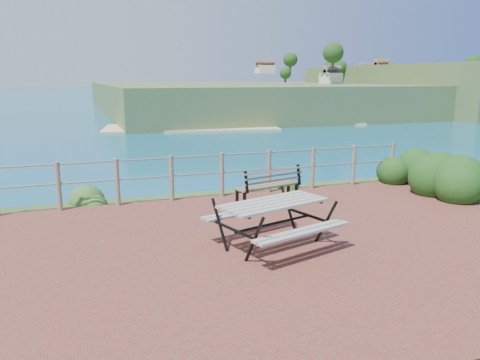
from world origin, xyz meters
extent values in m
cube|color=brown|center=(0.00, 0.00, 0.00)|extent=(10.00, 7.00, 0.12)
plane|color=#167285|center=(0.00, 200.00, 0.00)|extent=(1200.00, 1200.00, 0.00)
cylinder|color=#6B5B4C|center=(-3.45, 3.35, 0.52)|extent=(0.10, 0.10, 1.00)
cylinder|color=#6B5B4C|center=(-2.30, 3.35, 0.52)|extent=(0.10, 0.10, 1.00)
cylinder|color=#6B5B4C|center=(-1.15, 3.35, 0.52)|extent=(0.10, 0.10, 1.00)
cylinder|color=#6B5B4C|center=(0.00, 3.35, 0.52)|extent=(0.10, 0.10, 1.00)
cylinder|color=#6B5B4C|center=(1.15, 3.35, 0.52)|extent=(0.10, 0.10, 1.00)
cylinder|color=#6B5B4C|center=(2.30, 3.35, 0.52)|extent=(0.10, 0.10, 1.00)
cylinder|color=#6B5B4C|center=(3.45, 3.35, 0.52)|extent=(0.10, 0.10, 1.00)
cylinder|color=#6B5B4C|center=(4.60, 3.35, 0.52)|extent=(0.10, 0.10, 1.00)
cylinder|color=slate|center=(0.00, 3.35, 0.97)|extent=(9.40, 0.04, 0.04)
cylinder|color=slate|center=(0.00, 3.35, 0.57)|extent=(9.40, 0.04, 0.04)
cube|color=#435D2E|center=(140.00, 210.00, -6.00)|extent=(260.00, 180.00, 12.00)
cube|color=tan|center=(130.00, 125.00, -11.75)|extent=(209.53, 114.73, 0.50)
cube|color=gray|center=(-0.21, -0.01, 0.73)|extent=(1.87, 1.17, 0.04)
cube|color=gray|center=(-0.21, -0.01, 0.44)|extent=(1.74, 0.72, 0.04)
cube|color=gray|center=(-0.21, -0.01, 0.44)|extent=(1.74, 0.72, 0.04)
cylinder|color=black|center=(-0.21, -0.01, 0.40)|extent=(1.45, 0.46, 0.04)
cube|color=brown|center=(0.69, 2.34, 0.42)|extent=(1.51, 0.70, 0.03)
cube|color=brown|center=(0.69, 2.34, 0.68)|extent=(1.45, 0.46, 0.33)
cube|color=black|center=(0.69, 2.34, 0.22)|extent=(0.06, 0.06, 0.40)
cube|color=black|center=(0.69, 2.34, 0.22)|extent=(0.06, 0.06, 0.40)
cube|color=black|center=(0.69, 2.34, 0.22)|extent=(0.06, 0.06, 0.40)
cube|color=black|center=(0.69, 2.34, 0.22)|extent=(0.06, 0.06, 0.40)
ellipsoid|color=#183C12|center=(4.86, 1.65, 0.00)|extent=(1.45, 1.45, 2.05)
ellipsoid|color=#183C12|center=(4.85, 3.25, 0.00)|extent=(1.09, 1.09, 1.56)
ellipsoid|color=#255520|center=(-2.76, 3.90, 0.00)|extent=(0.82, 0.82, 0.58)
ellipsoid|color=#183C12|center=(1.88, 3.81, 0.00)|extent=(0.73, 0.73, 0.45)
camera|label=1|loc=(-3.10, -6.50, 2.66)|focal=35.00mm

